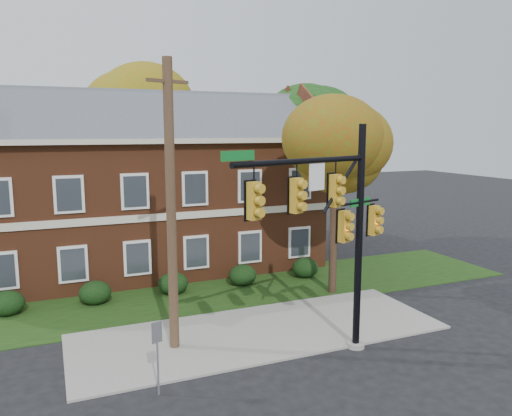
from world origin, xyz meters
name	(u,v)px	position (x,y,z in m)	size (l,w,h in m)	color
ground	(271,343)	(0.00, 0.00, 0.00)	(120.00, 120.00, 0.00)	black
sidewalk	(260,332)	(0.00, 1.00, 0.04)	(14.00, 5.00, 0.08)	gray
grass_strip	(218,293)	(0.00, 6.00, 0.02)	(30.00, 6.00, 0.04)	#193811
apartment_building	(149,179)	(-2.00, 11.95, 4.99)	(18.80, 8.80, 9.74)	brown
hedge_far_left	(7,303)	(-9.00, 6.70, 0.53)	(1.40, 1.26, 1.05)	black
hedge_left	(95,293)	(-5.50, 6.70, 0.53)	(1.40, 1.26, 1.05)	black
hedge_center	(173,283)	(-2.00, 6.70, 0.53)	(1.40, 1.26, 1.05)	black
hedge_right	(243,275)	(1.50, 6.70, 0.53)	(1.40, 1.26, 1.05)	black
hedge_far_right	(305,268)	(5.00, 6.70, 0.53)	(1.40, 1.26, 1.05)	black
tree_near_right	(341,152)	(5.22, 3.87, 6.67)	(4.50, 4.25, 8.58)	black
tree_right_rear	(321,122)	(9.31, 12.81, 8.12)	(6.30, 5.95, 10.62)	black
tree_far_rear	(145,112)	(-0.66, 19.79, 8.84)	(6.84, 6.46, 11.52)	black
traffic_signal	(333,217)	(1.29, -1.96, 4.87)	(6.71, 2.47, 7.84)	gray
utility_pole	(171,207)	(-3.34, 0.88, 5.06)	(1.50, 0.61, 9.99)	#463420
sign_post	(157,346)	(-4.50, -2.00, 1.52)	(0.32, 0.14, 2.23)	slate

